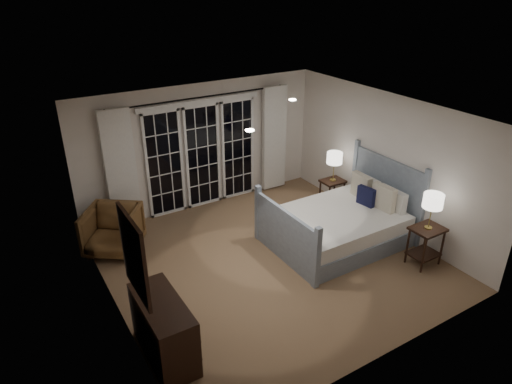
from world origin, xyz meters
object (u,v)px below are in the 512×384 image
lamp_left (433,201)px  armchair (113,230)px  nightstand_right (332,189)px  bed (340,224)px  dresser (164,329)px  nightstand_left (426,240)px  lamp_right (335,158)px

lamp_left → armchair: lamp_left is taller
nightstand_right → lamp_left: bearing=-90.7°
bed → armchair: bearing=153.3°
lamp_left → dresser: 4.43m
bed → nightstand_left: bed is taller
lamp_right → dresser: 4.88m
nightstand_left → nightstand_right: nightstand_left is taller
nightstand_right → lamp_right: bearing=90.0°
lamp_left → armchair: (-4.22, 3.03, -0.75)m
nightstand_right → dresser: dresser is taller
nightstand_left → nightstand_right: 2.37m
bed → nightstand_left: 1.45m
nightstand_left → lamp_right: 2.45m
nightstand_right → lamp_left: 2.49m
bed → lamp_right: (0.74, 1.10, 0.73)m
lamp_left → armchair: 5.25m
lamp_right → armchair: size_ratio=0.68×
bed → nightstand_right: bed is taller
armchair → lamp_left: bearing=0.7°
nightstand_left → armchair: 5.20m
nightstand_right → dresser: size_ratio=0.51×
nightstand_left → armchair: (-4.22, 3.03, -0.04)m
bed → nightstand_left: bearing=-60.6°
nightstand_left → lamp_right: (0.03, 2.36, 0.62)m
lamp_left → dresser: size_ratio=0.53×
bed → nightstand_left: size_ratio=3.46×
nightstand_right → dresser: (-4.38, -2.05, 0.02)m
armchair → dresser: size_ratio=0.76×
lamp_left → lamp_right: (0.03, 2.36, -0.09)m
nightstand_left → lamp_left: lamp_left is taller
dresser → nightstand_left: bearing=-4.2°
lamp_left → armchair: size_ratio=0.69×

